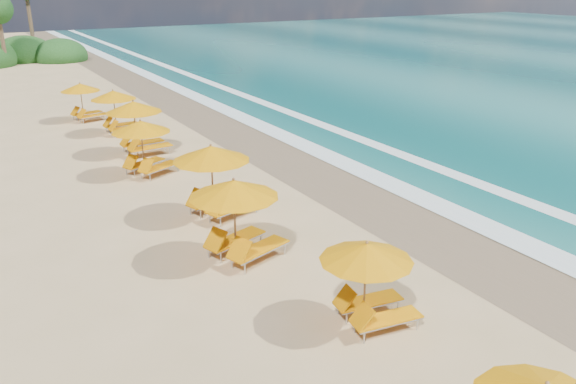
{
  "coord_description": "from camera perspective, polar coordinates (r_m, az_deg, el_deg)",
  "views": [
    {
      "loc": [
        -8.63,
        -14.82,
        7.58
      ],
      "look_at": [
        0.0,
        0.0,
        1.2
      ],
      "focal_mm": 36.15,
      "sensor_mm": 36.0,
      "label": 1
    }
  ],
  "objects": [
    {
      "name": "station_4",
      "position": [
        16.17,
        -4.77,
        -2.12
      ],
      "size": [
        3.18,
        3.11,
        2.51
      ],
      "rotation": [
        0.0,
        0.0,
        0.31
      ],
      "color": "olive",
      "rests_on": "ground"
    },
    {
      "name": "station_5",
      "position": [
        19.23,
        -7.02,
        1.62
      ],
      "size": [
        3.24,
        3.16,
        2.56
      ],
      "rotation": [
        0.0,
        0.0,
        0.31
      ],
      "color": "olive",
      "rests_on": "ground"
    },
    {
      "name": "surf_foam",
      "position": [
        22.62,
        14.83,
        0.19
      ],
      "size": [
        4.0,
        160.0,
        0.01
      ],
      "color": "white",
      "rests_on": "ground"
    },
    {
      "name": "station_8",
      "position": [
        30.95,
        -16.37,
        7.86
      ],
      "size": [
        2.58,
        2.41,
        2.3
      ],
      "rotation": [
        0.0,
        0.0,
        0.07
      ],
      "color": "olive",
      "rests_on": "ground"
    },
    {
      "name": "station_7",
      "position": [
        26.94,
        -14.42,
        6.52
      ],
      "size": [
        2.83,
        2.65,
        2.52
      ],
      "rotation": [
        0.0,
        0.0,
        0.07
      ],
      "color": "olive",
      "rests_on": "ground"
    },
    {
      "name": "station_9",
      "position": [
        34.43,
        -19.38,
        8.61
      ],
      "size": [
        2.64,
        2.54,
        2.17
      ],
      "rotation": [
        0.0,
        0.0,
        0.22
      ],
      "color": "olive",
      "rests_on": "ground"
    },
    {
      "name": "station_6",
      "position": [
        23.95,
        -13.81,
        4.65
      ],
      "size": [
        3.09,
        3.07,
        2.35
      ],
      "rotation": [
        0.0,
        0.0,
        0.43
      ],
      "color": "olive",
      "rests_on": "ground"
    },
    {
      "name": "station_3",
      "position": [
        13.34,
        8.22,
        -8.36
      ],
      "size": [
        2.52,
        2.39,
        2.15
      ],
      "rotation": [
        0.0,
        0.0,
        -0.14
      ],
      "color": "olive",
      "rests_on": "ground"
    },
    {
      "name": "ground",
      "position": [
        18.75,
        0.0,
        -3.44
      ],
      "size": [
        160.0,
        160.0,
        0.0
      ],
      "primitive_type": "plane",
      "color": "tan",
      "rests_on": "ground"
    },
    {
      "name": "wet_sand",
      "position": [
        20.9,
        9.52,
        -1.15
      ],
      "size": [
        4.0,
        160.0,
        0.01
      ],
      "primitive_type": "cube",
      "color": "#7B6449",
      "rests_on": "ground"
    }
  ]
}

